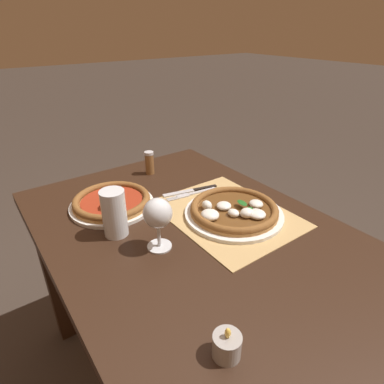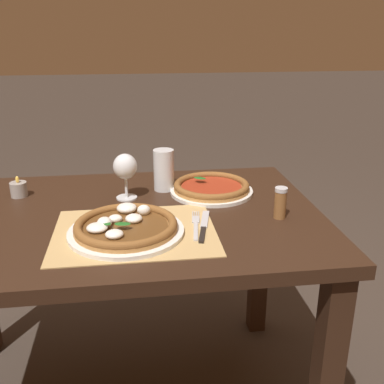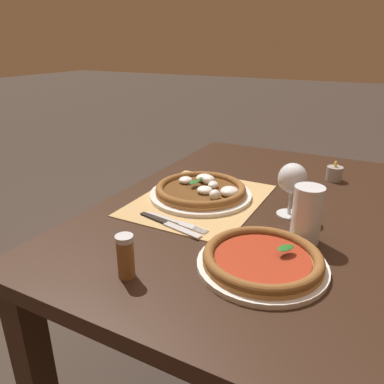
{
  "view_description": "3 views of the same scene",
  "coord_description": "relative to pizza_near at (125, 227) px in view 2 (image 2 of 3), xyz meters",
  "views": [
    {
      "loc": [
        -0.62,
        0.49,
        1.3
      ],
      "look_at": [
        0.14,
        -0.07,
        0.81
      ],
      "focal_mm": 30.0,
      "sensor_mm": 36.0,
      "label": 1
    },
    {
      "loc": [
        0.06,
        -1.3,
        1.29
      ],
      "look_at": [
        0.23,
        -0.04,
        0.81
      ],
      "focal_mm": 42.0,
      "sensor_mm": 36.0,
      "label": 2
    },
    {
      "loc": [
        1.02,
        0.34,
        1.2
      ],
      "look_at": [
        0.15,
        -0.12,
        0.81
      ],
      "focal_mm": 35.0,
      "sensor_mm": 36.0,
      "label": 3
    }
  ],
  "objects": [
    {
      "name": "dining_table",
      "position": [
        -0.03,
        0.15,
        -0.13
      ],
      "size": [
        1.27,
        0.82,
        0.74
      ],
      "color": "black",
      "rests_on": "ground"
    },
    {
      "name": "paper_placemat",
      "position": [
        0.03,
        0.01,
        -0.02
      ],
      "size": [
        0.45,
        0.36,
        0.0
      ],
      "primitive_type": "cube",
      "color": "tan",
      "rests_on": "dining_table"
    },
    {
      "name": "pizza_near",
      "position": [
        0.0,
        0.0,
        0.0
      ],
      "size": [
        0.32,
        0.32,
        0.05
      ],
      "color": "silver",
      "rests_on": "paper_placemat"
    },
    {
      "name": "pizza_far",
      "position": [
        0.3,
        0.3,
        -0.0
      ],
      "size": [
        0.29,
        0.29,
        0.04
      ],
      "color": "silver",
      "rests_on": "dining_table"
    },
    {
      "name": "wine_glass",
      "position": [
        0.0,
        0.28,
        0.08
      ],
      "size": [
        0.08,
        0.08,
        0.16
      ],
      "color": "silver",
      "rests_on": "dining_table"
    },
    {
      "name": "pint_glass",
      "position": [
        0.13,
        0.35,
        0.05
      ],
      "size": [
        0.07,
        0.07,
        0.15
      ],
      "color": "silver",
      "rests_on": "dining_table"
    },
    {
      "name": "fork",
      "position": [
        0.2,
        0.03,
        -0.02
      ],
      "size": [
        0.04,
        0.2,
        0.0
      ],
      "color": "#B7B7BC",
      "rests_on": "paper_placemat"
    },
    {
      "name": "knife",
      "position": [
        0.22,
        0.01,
        -0.02
      ],
      "size": [
        0.07,
        0.21,
        0.01
      ],
      "color": "black",
      "rests_on": "paper_placemat"
    },
    {
      "name": "votive_candle",
      "position": [
        -0.36,
        0.35,
        0.0
      ],
      "size": [
        0.06,
        0.06,
        0.07
      ],
      "color": "gray",
      "rests_on": "dining_table"
    },
    {
      "name": "pepper_shaker",
      "position": [
        0.46,
        0.05,
        0.03
      ],
      "size": [
        0.04,
        0.04,
        0.1
      ],
      "color": "brown",
      "rests_on": "dining_table"
    }
  ]
}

